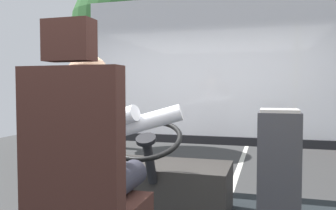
{
  "coord_description": "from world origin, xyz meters",
  "views": [
    {
      "loc": [
        0.61,
        -1.81,
        1.86
      ],
      "look_at": [
        -0.17,
        0.9,
        1.72
      ],
      "focal_mm": 36.97,
      "sensor_mm": 36.0,
      "label": 1
    }
  ],
  "objects_px": {
    "driver_seat": "(83,187)",
    "bus_driver": "(94,148)",
    "fare_box": "(278,174)",
    "steering_console": "(163,185)"
  },
  "relations": [
    {
      "from": "steering_console",
      "to": "fare_box",
      "type": "bearing_deg",
      "value": -15.89
    },
    {
      "from": "driver_seat",
      "to": "bus_driver",
      "type": "xyz_separation_m",
      "value": [
        -0.0,
        0.11,
        0.17
      ]
    },
    {
      "from": "driver_seat",
      "to": "bus_driver",
      "type": "bearing_deg",
      "value": 90.0
    },
    {
      "from": "bus_driver",
      "to": "fare_box",
      "type": "distance_m",
      "value": 1.32
    },
    {
      "from": "fare_box",
      "to": "bus_driver",
      "type": "bearing_deg",
      "value": -134.6
    },
    {
      "from": "bus_driver",
      "to": "steering_console",
      "type": "xyz_separation_m",
      "value": [
        0.0,
        1.18,
        -0.51
      ]
    },
    {
      "from": "driver_seat",
      "to": "bus_driver",
      "type": "distance_m",
      "value": 0.2
    },
    {
      "from": "bus_driver",
      "to": "fare_box",
      "type": "relative_size",
      "value": 0.9
    },
    {
      "from": "driver_seat",
      "to": "fare_box",
      "type": "distance_m",
      "value": 1.38
    },
    {
      "from": "steering_console",
      "to": "fare_box",
      "type": "distance_m",
      "value": 0.97
    }
  ]
}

